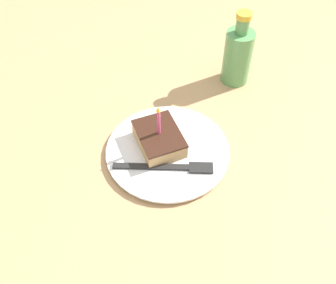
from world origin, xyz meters
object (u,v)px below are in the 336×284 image
object	(u,v)px
plate	(168,150)
bottle	(238,55)
fork	(170,167)
cake_slice	(159,139)

from	to	relation	value
plate	bottle	size ratio (longest dim) A/B	1.40
plate	bottle	bearing A→B (deg)	-146.87
plate	bottle	xyz separation A→B (m)	(-0.23, -0.15, 0.06)
fork	cake_slice	bearing A→B (deg)	-91.50
fork	bottle	distance (m)	0.31
plate	fork	size ratio (longest dim) A/B	1.35
cake_slice	bottle	xyz separation A→B (m)	(-0.24, -0.13, 0.04)
cake_slice	fork	xyz separation A→B (m)	(0.00, 0.06, -0.02)
plate	fork	bearing A→B (deg)	72.88
cake_slice	fork	distance (m)	0.06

